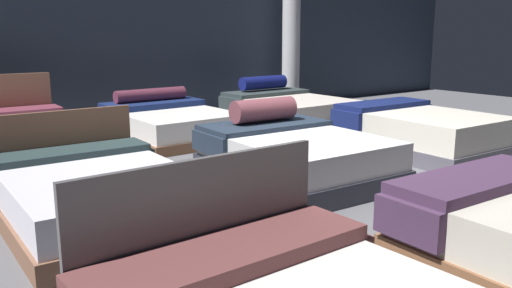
# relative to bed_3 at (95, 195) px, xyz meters

# --- Properties ---
(ground_plane) EXTENTS (18.00, 18.00, 0.02)m
(ground_plane) POSITION_rel_bed_3_xyz_m (2.19, -0.12, -0.25)
(ground_plane) COLOR #5B5B60
(showroom_back_wall) EXTENTS (18.00, 0.06, 3.50)m
(showroom_back_wall) POSITION_rel_bed_3_xyz_m (2.19, 4.66, 1.51)
(showroom_back_wall) COLOR #333D4C
(showroom_back_wall) RESTS_ON ground_plane
(bed_3) EXTENTS (1.55, 1.99, 0.85)m
(bed_3) POSITION_rel_bed_3_xyz_m (0.00, 0.00, 0.00)
(bed_3) COLOR brown
(bed_3) RESTS_ON ground_plane
(bed_4) EXTENTS (1.60, 2.03, 0.83)m
(bed_4) POSITION_rel_bed_3_xyz_m (2.22, -0.01, 0.03)
(bed_4) COLOR #282B36
(bed_4) RESTS_ON ground_plane
(bed_5) EXTENTS (1.54, 2.04, 0.60)m
(bed_5) POSITION_rel_bed_3_xyz_m (4.42, -0.02, 0.04)
(bed_5) COLOR #56535D
(bed_5) RESTS_ON ground_plane
(bed_6) EXTENTS (1.74, 2.03, 1.01)m
(bed_6) POSITION_rel_bed_3_xyz_m (-0.05, 2.82, 0.02)
(bed_6) COLOR #93684D
(bed_6) RESTS_ON ground_plane
(bed_7) EXTENTS (1.66, 1.94, 0.71)m
(bed_7) POSITION_rel_bed_3_xyz_m (2.18, 2.79, 0.00)
(bed_7) COLOR brown
(bed_7) RESTS_ON ground_plane
(bed_8) EXTENTS (1.65, 2.06, 0.78)m
(bed_8) POSITION_rel_bed_3_xyz_m (4.45, 2.74, 0.01)
(bed_8) COLOR black
(bed_8) RESTS_ON ground_plane
(support_pillar) EXTENTS (0.36, 0.36, 3.50)m
(support_pillar) POSITION_rel_bed_3_xyz_m (5.66, 4.09, 1.51)
(support_pillar) COLOR silver
(support_pillar) RESTS_ON ground_plane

